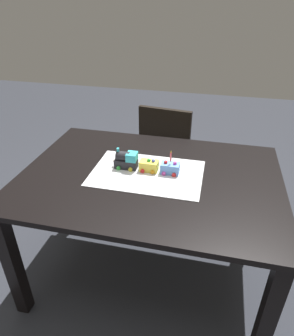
# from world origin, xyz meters

# --- Properties ---
(ground_plane) EXTENTS (8.00, 8.00, 0.00)m
(ground_plane) POSITION_xyz_m (0.00, 0.00, 0.00)
(ground_plane) COLOR #2D3038
(dining_table) EXTENTS (1.40, 1.00, 0.74)m
(dining_table) POSITION_xyz_m (0.00, 0.00, 0.63)
(dining_table) COLOR black
(dining_table) RESTS_ON ground
(chair) EXTENTS (0.45, 0.45, 0.86)m
(chair) POSITION_xyz_m (-0.04, 0.83, 0.47)
(chair) COLOR black
(chair) RESTS_ON ground
(cake_board) EXTENTS (0.60, 0.40, 0.00)m
(cake_board) POSITION_xyz_m (-0.02, 0.01, 0.74)
(cake_board) COLOR silver
(cake_board) RESTS_ON dining_table
(cake_locomotive) EXTENTS (0.14, 0.08, 0.12)m
(cake_locomotive) POSITION_xyz_m (-0.14, 0.04, 0.79)
(cake_locomotive) COLOR #232328
(cake_locomotive) RESTS_ON cake_board
(cake_car_tanker_lemon) EXTENTS (0.10, 0.08, 0.07)m
(cake_car_tanker_lemon) POSITION_xyz_m (-0.01, 0.04, 0.77)
(cake_car_tanker_lemon) COLOR #F4E04C
(cake_car_tanker_lemon) RESTS_ON cake_board
(cake_car_caboose_sky_blue) EXTENTS (0.10, 0.08, 0.07)m
(cake_car_caboose_sky_blue) POSITION_xyz_m (0.10, 0.04, 0.77)
(cake_car_caboose_sky_blue) COLOR #669EEA
(cake_car_caboose_sky_blue) RESTS_ON cake_board
(birthday_candle) EXTENTS (0.01, 0.01, 0.06)m
(birthday_candle) POSITION_xyz_m (0.10, 0.04, 0.85)
(birthday_candle) COLOR #F24C59
(birthday_candle) RESTS_ON cake_car_caboose_sky_blue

